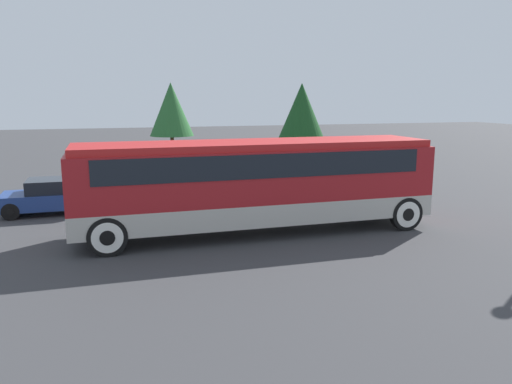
{
  "coord_description": "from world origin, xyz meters",
  "views": [
    {
      "loc": [
        -4.6,
        -15.08,
        4.33
      ],
      "look_at": [
        0.0,
        0.0,
        1.34
      ],
      "focal_mm": 35.0,
      "sensor_mm": 36.0,
      "label": 1
    }
  ],
  "objects": [
    {
      "name": "tour_bus",
      "position": [
        0.1,
        0.0,
        1.8
      ],
      "size": [
        11.44,
        2.68,
        2.97
      ],
      "color": "#B7B2A8",
      "rests_on": "ground_plane"
    },
    {
      "name": "ground_plane",
      "position": [
        0.0,
        0.0,
        0.0
      ],
      "size": [
        120.0,
        120.0,
        0.0
      ],
      "primitive_type": "plane",
      "color": "#38383A"
    },
    {
      "name": "tree_left",
      "position": [
        0.42,
        23.42,
        3.45
      ],
      "size": [
        3.33,
        3.33,
        5.46
      ],
      "color": "brown",
      "rests_on": "ground_plane"
    },
    {
      "name": "parked_car_near",
      "position": [
        -6.11,
        4.9,
        0.66
      ],
      "size": [
        4.63,
        1.81,
        1.31
      ],
      "color": "navy",
      "rests_on": "ground_plane"
    },
    {
      "name": "parked_car_mid",
      "position": [
        -1.68,
        5.15,
        0.7
      ],
      "size": [
        4.23,
        1.97,
        1.42
      ],
      "color": "silver",
      "rests_on": "ground_plane"
    },
    {
      "name": "tree_center",
      "position": [
        8.91,
        18.14,
        3.42
      ],
      "size": [
        3.22,
        3.22,
        5.34
      ],
      "color": "brown",
      "rests_on": "ground_plane"
    }
  ]
}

